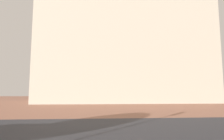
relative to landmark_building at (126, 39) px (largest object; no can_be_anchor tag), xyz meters
name	(u,v)px	position (x,y,z in m)	size (l,w,h in m)	color
ground_plane	(123,131)	(-3.66, -23.76, -11.44)	(120.00, 120.00, 0.00)	#93604C
street_asphalt_strip	(124,132)	(-3.66, -23.91, -11.44)	(120.00, 8.61, 0.00)	#2D2D33
landmark_building	(126,39)	(0.00, 0.00, 0.00)	(29.34, 11.82, 36.70)	#B2A893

